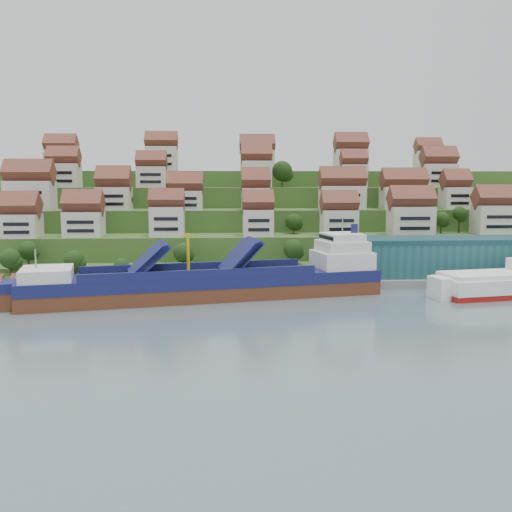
{
  "coord_description": "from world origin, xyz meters",
  "views": [
    {
      "loc": [
        -10.92,
        -130.98,
        26.78
      ],
      "look_at": [
        -2.42,
        14.0,
        8.0
      ],
      "focal_mm": 40.0,
      "sensor_mm": 36.0,
      "label": 1
    }
  ],
  "objects": [
    {
      "name": "warehouse",
      "position": [
        52.0,
        17.0,
        7.2
      ],
      "size": [
        60.0,
        15.0,
        10.0
      ],
      "primitive_type": "cube",
      "color": "#21555A",
      "rests_on": "quay"
    },
    {
      "name": "cargo_ship",
      "position": [
        -12.49,
        0.07,
        3.45
      ],
      "size": [
        83.19,
        29.17,
        18.31
      ],
      "rotation": [
        0.0,
        0.0,
        0.2
      ],
      "color": "#5C2F1C",
      "rests_on": "ground"
    },
    {
      "name": "pebble_beach",
      "position": [
        -58.0,
        12.0,
        0.5
      ],
      "size": [
        45.0,
        20.0,
        1.0
      ],
      "primitive_type": "cube",
      "color": "gray",
      "rests_on": "ground"
    },
    {
      "name": "hillside_trees",
      "position": [
        -9.18,
        45.45,
        17.16
      ],
      "size": [
        140.42,
        61.74,
        31.49
      ],
      "color": "#1E3C14",
      "rests_on": "ground"
    },
    {
      "name": "quay",
      "position": [
        20.0,
        15.0,
        1.1
      ],
      "size": [
        180.0,
        14.0,
        2.2
      ],
      "primitive_type": "cube",
      "color": "gray",
      "rests_on": "ground"
    },
    {
      "name": "ground",
      "position": [
        0.0,
        0.0,
        0.0
      ],
      "size": [
        300.0,
        300.0,
        0.0
      ],
      "primitive_type": "plane",
      "color": "slate",
      "rests_on": "ground"
    },
    {
      "name": "beach_huts",
      "position": [
        -60.0,
        10.75,
        2.1
      ],
      "size": [
        14.4,
        3.7,
        2.2
      ],
      "color": "white",
      "rests_on": "pebble_beach"
    },
    {
      "name": "flagpole",
      "position": [
        18.11,
        10.0,
        6.88
      ],
      "size": [
        1.28,
        0.16,
        8.0
      ],
      "color": "gray",
      "rests_on": "quay"
    },
    {
      "name": "hillside",
      "position": [
        0.0,
        103.55,
        10.66
      ],
      "size": [
        260.0,
        128.0,
        31.0
      ],
      "color": "#2D4C1E",
      "rests_on": "ground"
    },
    {
      "name": "second_ship",
      "position": [
        56.5,
        -0.91,
        2.77
      ],
      "size": [
        33.21,
        17.06,
        9.18
      ],
      "rotation": [
        0.0,
        0.0,
        0.18
      ],
      "color": "maroon",
      "rests_on": "ground"
    },
    {
      "name": "hillside_village",
      "position": [
        0.71,
        60.26,
        24.19
      ],
      "size": [
        157.78,
        64.52,
        29.1
      ],
      "color": "beige",
      "rests_on": "ground"
    }
  ]
}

